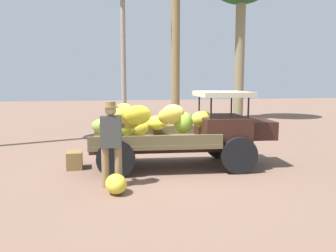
{
  "coord_description": "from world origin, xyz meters",
  "views": [
    {
      "loc": [
        -1.85,
        -8.02,
        2.13
      ],
      "look_at": [
        -0.21,
        0.08,
        1.03
      ],
      "focal_mm": 36.45,
      "sensor_mm": 36.0,
      "label": 1
    }
  ],
  "objects": [
    {
      "name": "wooden_crate",
      "position": [
        -2.47,
        0.41,
        0.21
      ],
      "size": [
        0.38,
        0.51,
        0.42
      ],
      "primitive_type": "cube",
      "rotation": [
        0.0,
        0.0,
        1.59
      ],
      "color": "olive",
      "rests_on": "ground"
    },
    {
      "name": "loose_banana_bunch",
      "position": [
        -1.57,
        -1.69,
        0.19
      ],
      "size": [
        0.47,
        0.59,
        0.39
      ],
      "primitive_type": "ellipsoid",
      "rotation": [
        0.0,
        -0.03,
        1.7
      ],
      "color": "gold",
      "rests_on": "ground"
    },
    {
      "name": "truck",
      "position": [
        0.13,
        0.04,
        0.96
      ],
      "size": [
        4.55,
        2.03,
        1.87
      ],
      "rotation": [
        0.0,
        0.0,
        -0.08
      ],
      "color": "#351C15",
      "rests_on": "ground"
    },
    {
      "name": "ground_plane",
      "position": [
        0.0,
        0.0,
        0.0
      ],
      "size": [
        60.0,
        60.0,
        0.0
      ],
      "primitive_type": "plane",
      "color": "#7C5C4C"
    },
    {
      "name": "farmer",
      "position": [
        -1.63,
        -1.25,
        0.98
      ],
      "size": [
        0.52,
        0.48,
        1.73
      ],
      "rotation": [
        0.0,
        0.0,
        1.43
      ],
      "color": "#8C6F4C",
      "rests_on": "ground"
    }
  ]
}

